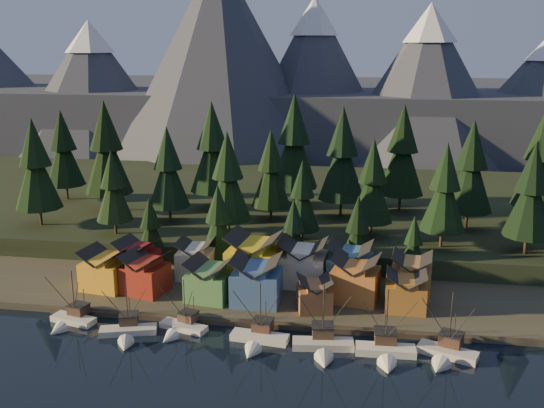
% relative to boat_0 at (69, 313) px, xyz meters
% --- Properties ---
extents(ground, '(500.00, 500.00, 0.00)m').
position_rel_boat_0_xyz_m(ground, '(33.84, -10.69, -2.27)').
color(ground, black).
rests_on(ground, ground).
extents(shore_strip, '(400.00, 50.00, 1.50)m').
position_rel_boat_0_xyz_m(shore_strip, '(33.84, 29.31, -1.52)').
color(shore_strip, '#3C392C').
rests_on(shore_strip, ground).
extents(hillside, '(420.00, 100.00, 6.00)m').
position_rel_boat_0_xyz_m(hillside, '(33.84, 79.31, 0.73)').
color(hillside, black).
rests_on(hillside, ground).
extents(dock, '(80.00, 4.00, 1.00)m').
position_rel_boat_0_xyz_m(dock, '(33.84, 5.81, -1.77)').
color(dock, '#443930').
rests_on(dock, ground).
extents(mountain_ridge, '(560.00, 190.00, 90.00)m').
position_rel_boat_0_xyz_m(mountain_ridge, '(29.64, 202.90, 23.79)').
color(mountain_ridge, '#474A5B').
rests_on(mountain_ridge, ground).
extents(boat_0, '(9.34, 9.93, 11.38)m').
position_rel_boat_0_xyz_m(boat_0, '(0.00, 0.00, 0.00)').
color(boat_0, silver).
rests_on(boat_0, ground).
extents(boat_1, '(10.92, 11.39, 11.36)m').
position_rel_boat_0_xyz_m(boat_1, '(12.56, -2.89, -0.19)').
color(boat_1, beige).
rests_on(boat_1, ground).
extents(boat_2, '(9.71, 10.16, 10.73)m').
position_rel_boat_0_xyz_m(boat_2, '(21.49, 0.33, -0.24)').
color(boat_2, silver).
rests_on(boat_2, ground).
extents(boat_3, '(10.87, 11.64, 11.99)m').
position_rel_boat_0_xyz_m(boat_3, '(36.36, -1.96, -0.02)').
color(boat_3, silver).
rests_on(boat_3, ground).
extents(boat_4, '(11.22, 12.00, 12.87)m').
position_rel_boat_0_xyz_m(boat_4, '(47.99, -2.85, 0.19)').
color(boat_4, beige).
rests_on(boat_4, ground).
extents(boat_5, '(10.52, 11.41, 12.83)m').
position_rel_boat_0_xyz_m(boat_5, '(58.63, -3.23, 0.24)').
color(boat_5, silver).
rests_on(boat_5, ground).
extents(boat_6, '(10.73, 11.35, 12.75)m').
position_rel_boat_0_xyz_m(boat_6, '(68.55, -2.34, 0.24)').
color(boat_6, beige).
rests_on(boat_6, ground).
extents(house_front_0, '(9.75, 9.35, 8.61)m').
position_rel_boat_0_xyz_m(house_front_0, '(1.04, 14.44, 3.76)').
color(house_front_0, gold).
rests_on(house_front_0, shore_strip).
extents(house_front_1, '(9.79, 9.55, 8.43)m').
position_rel_boat_0_xyz_m(house_front_1, '(10.03, 13.62, 3.66)').
color(house_front_1, maroon).
rests_on(house_front_1, shore_strip).
extents(house_front_2, '(9.51, 9.56, 8.24)m').
position_rel_boat_0_xyz_m(house_front_2, '(23.99, 12.49, 3.56)').
color(house_front_2, '#4C8648').
rests_on(house_front_2, shore_strip).
extents(house_front_3, '(9.41, 8.97, 9.52)m').
position_rel_boat_0_xyz_m(house_front_3, '(33.58, 12.13, 4.23)').
color(house_front_3, '#3D5E91').
rests_on(house_front_3, shore_strip).
extents(house_front_4, '(7.69, 8.06, 6.48)m').
position_rel_boat_0_xyz_m(house_front_4, '(45.22, 10.61, 2.64)').
color(house_front_4, '#9A5E36').
rests_on(house_front_4, shore_strip).
extents(house_front_5, '(10.32, 9.66, 9.44)m').
position_rel_boat_0_xyz_m(house_front_5, '(52.89, 16.07, 4.19)').
color(house_front_5, '#B36A2E').
rests_on(house_front_5, shore_strip).
extents(house_front_6, '(7.83, 7.42, 7.66)m').
position_rel_boat_0_xyz_m(house_front_6, '(62.56, 13.44, 3.26)').
color(house_front_6, '#9F6628').
rests_on(house_front_6, shore_strip).
extents(house_back_0, '(9.56, 9.32, 8.79)m').
position_rel_boat_0_xyz_m(house_back_0, '(5.63, 20.58, 3.85)').
color(house_back_0, maroon).
rests_on(house_back_0, shore_strip).
extents(house_back_1, '(7.75, 7.84, 8.48)m').
position_rel_boat_0_xyz_m(house_back_1, '(18.04, 23.18, 3.69)').
color(house_back_1, beige).
rests_on(house_back_1, shore_strip).
extents(house_back_2, '(11.86, 11.09, 11.46)m').
position_rel_boat_0_xyz_m(house_back_2, '(31.55, 21.08, 5.25)').
color(house_back_2, gold).
rests_on(house_back_2, shore_strip).
extents(house_back_3, '(10.29, 9.31, 9.83)m').
position_rel_boat_0_xyz_m(house_back_3, '(41.69, 22.86, 4.40)').
color(house_back_3, silver).
rests_on(house_back_3, shore_strip).
extents(house_back_4, '(9.75, 9.43, 9.66)m').
position_rel_boat_0_xyz_m(house_back_4, '(51.59, 22.95, 4.31)').
color(house_back_4, teal).
rests_on(house_back_4, shore_strip).
extents(house_back_5, '(8.71, 8.80, 8.82)m').
position_rel_boat_0_xyz_m(house_back_5, '(64.06, 20.56, 3.86)').
color(house_back_5, '#AF773E').
rests_on(house_back_5, shore_strip).
extents(tree_hill_0, '(11.88, 11.88, 27.68)m').
position_rel_boat_0_xyz_m(tree_hill_0, '(-28.16, 41.31, 18.87)').
color(tree_hill_0, '#332319').
rests_on(tree_hill_0, hillside).
extents(tree_hill_1, '(13.20, 13.20, 30.74)m').
position_rel_boat_0_xyz_m(tree_hill_1, '(-16.16, 57.31, 20.54)').
color(tree_hill_1, '#332319').
rests_on(tree_hill_1, hillside).
extents(tree_hill_2, '(8.93, 8.93, 20.81)m').
position_rel_boat_0_xyz_m(tree_hill_2, '(-6.16, 37.31, 15.11)').
color(tree_hill_2, '#332319').
rests_on(tree_hill_2, hillside).
extents(tree_hill_3, '(10.79, 10.79, 25.15)m').
position_rel_boat_0_xyz_m(tree_hill_3, '(3.84, 49.31, 17.48)').
color(tree_hill_3, '#332319').
rests_on(tree_hill_3, hillside).
extents(tree_hill_4, '(12.97, 12.97, 30.21)m').
position_rel_boat_0_xyz_m(tree_hill_4, '(11.84, 64.31, 20.25)').
color(tree_hill_4, '#332319').
rests_on(tree_hill_4, hillside).
extents(tree_hill_5, '(11.07, 11.07, 25.79)m').
position_rel_boat_0_xyz_m(tree_hill_5, '(21.84, 39.31, 17.83)').
color(tree_hill_5, '#332319').
rests_on(tree_hill_5, hillside).
extents(tree_hill_6, '(10.39, 10.39, 24.21)m').
position_rel_boat_0_xyz_m(tree_hill_6, '(29.84, 54.31, 16.97)').
color(tree_hill_6, '#332319').
rests_on(tree_hill_6, hillside).
extents(tree_hill_7, '(8.48, 8.48, 19.75)m').
position_rel_boat_0_xyz_m(tree_hill_7, '(39.84, 37.31, 14.52)').
color(tree_hill_7, '#332319').
rests_on(tree_hill_7, hillside).
extents(tree_hill_8, '(12.82, 12.82, 29.86)m').
position_rel_boat_0_xyz_m(tree_hill_8, '(47.84, 61.31, 20.06)').
color(tree_hill_8, '#332319').
rests_on(tree_hill_8, hillside).
extents(tree_hill_9, '(10.33, 10.33, 24.07)m').
position_rel_boat_0_xyz_m(tree_hill_9, '(55.84, 44.31, 16.89)').
color(tree_hill_9, '#332319').
rests_on(tree_hill_9, hillside).
extents(tree_hill_10, '(12.82, 12.82, 29.87)m').
position_rel_boat_0_xyz_m(tree_hill_10, '(63.84, 69.31, 20.06)').
color(tree_hill_10, '#332319').
rests_on(tree_hill_10, hillside).
extents(tree_hill_11, '(10.43, 10.43, 24.29)m').
position_rel_boat_0_xyz_m(tree_hill_11, '(71.84, 39.31, 17.01)').
color(tree_hill_11, '#332319').
rests_on(tree_hill_11, hillside).
extents(tree_hill_12, '(11.85, 11.85, 27.59)m').
position_rel_boat_0_xyz_m(tree_hill_12, '(79.84, 55.31, 18.82)').
color(tree_hill_12, '#332319').
rests_on(tree_hill_12, hillside).
extents(tree_hill_13, '(10.79, 10.79, 25.15)m').
position_rel_boat_0_xyz_m(tree_hill_13, '(89.84, 37.31, 17.48)').
color(tree_hill_13, '#332319').
rests_on(tree_hill_13, hillside).
extents(tree_hill_14, '(13.05, 13.05, 30.41)m').
position_rel_boat_0_xyz_m(tree_hill_14, '(97.84, 61.31, 20.36)').
color(tree_hill_14, '#332319').
rests_on(tree_hill_14, hillside).
extents(tree_hill_15, '(13.77, 13.77, 32.09)m').
position_rel_boat_0_xyz_m(tree_hill_15, '(33.84, 71.31, 21.28)').
color(tree_hill_15, '#332319').
rests_on(tree_hill_15, hillside).
extents(tree_hill_16, '(11.52, 11.52, 26.83)m').
position_rel_boat_0_xyz_m(tree_hill_16, '(-34.16, 67.31, 18.40)').
color(tree_hill_16, '#332319').
rests_on(tree_hill_16, hillside).
extents(tree_shore_0, '(6.99, 6.99, 16.28)m').
position_rel_boat_0_xyz_m(tree_shore_0, '(5.84, 29.31, 8.12)').
color(tree_shore_0, '#332319').
rests_on(tree_shore_0, shore_strip).
extents(tree_shore_1, '(8.48, 8.48, 19.76)m').
position_rel_boat_0_xyz_m(tree_shore_1, '(21.84, 29.31, 10.03)').
color(tree_shore_1, '#332319').
rests_on(tree_shore_1, shore_strip).
extents(tree_shore_2, '(7.41, 7.41, 17.26)m').
position_rel_boat_0_xyz_m(tree_shore_2, '(38.84, 29.31, 8.66)').
color(tree_shore_2, '#332319').
rests_on(tree_shore_2, shore_strip).
extents(tree_shore_3, '(7.92, 7.92, 18.45)m').
position_rel_boat_0_xyz_m(tree_shore_3, '(52.84, 29.31, 9.31)').
color(tree_shore_3, '#332319').
rests_on(tree_shore_3, shore_strip).
extents(tree_shore_4, '(6.23, 6.23, 14.52)m').
position_rel_boat_0_xyz_m(tree_shore_4, '(64.84, 29.31, 7.16)').
color(tree_shore_4, '#332319').
rests_on(tree_shore_4, shore_strip).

